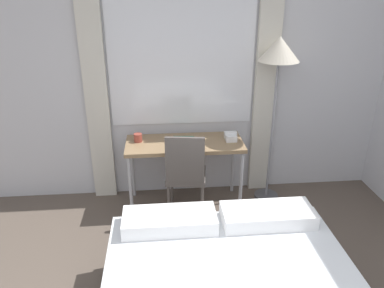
{
  "coord_description": "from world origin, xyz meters",
  "views": [
    {
      "loc": [
        -0.31,
        -1.17,
        2.31
      ],
      "look_at": [
        -0.02,
        2.04,
        0.9
      ],
      "focal_mm": 35.0,
      "sensor_mm": 36.0,
      "label": 1
    }
  ],
  "objects": [
    {
      "name": "desk",
      "position": [
        -0.06,
        2.44,
        0.68
      ],
      "size": [
        1.24,
        0.52,
        0.75
      ],
      "color": "#937551",
      "rests_on": "ground_plane"
    },
    {
      "name": "wall_back_with_window",
      "position": [
        -0.01,
        2.78,
        1.35
      ],
      "size": [
        5.4,
        0.13,
        2.7
      ],
      "color": "silver",
      "rests_on": "ground_plane"
    },
    {
      "name": "desk_chair",
      "position": [
        -0.07,
        2.17,
        0.54
      ],
      "size": [
        0.45,
        0.45,
        0.96
      ],
      "rotation": [
        0.0,
        0.0,
        -0.13
      ],
      "color": "#59514C",
      "rests_on": "ground_plane"
    },
    {
      "name": "mug",
      "position": [
        -0.55,
        2.5,
        0.79
      ],
      "size": [
        0.09,
        0.09,
        0.09
      ],
      "color": "#993F33",
      "rests_on": "desk"
    },
    {
      "name": "book",
      "position": [
        -0.07,
        2.45,
        0.76
      ],
      "size": [
        0.24,
        0.23,
        0.02
      ],
      "rotation": [
        0.0,
        0.0,
        -0.1
      ],
      "color": "#33664C",
      "rests_on": "desk"
    },
    {
      "name": "telephone",
      "position": [
        0.44,
        2.46,
        0.79
      ],
      "size": [
        0.13,
        0.17,
        0.09
      ],
      "color": "white",
      "rests_on": "desk"
    },
    {
      "name": "standing_lamp",
      "position": [
        0.89,
        2.49,
        1.6
      ],
      "size": [
        0.41,
        0.41,
        1.82
      ],
      "color": "#4C4C51",
      "rests_on": "ground_plane"
    }
  ]
}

